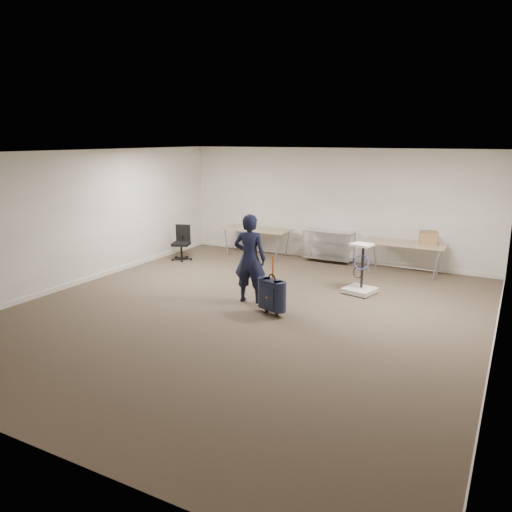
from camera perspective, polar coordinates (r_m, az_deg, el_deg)
The scene contains 10 objects.
ground at distance 8.98m, azimuth -1.07°, elevation -6.41°, with size 9.00×9.00×0.00m, color #45352A.
room_shell at distance 10.13m, azimuth 2.74°, elevation -3.81°, with size 8.00×9.00×9.00m.
folding_table_left at distance 13.04m, azimuth 0.07°, elevation 2.94°, with size 1.80×0.75×0.73m.
folding_table_right at distance 11.78m, azimuth 16.63°, elevation 1.24°, with size 1.80×0.75×0.73m.
wire_shelf at distance 12.56m, azimuth 8.29°, elevation 1.29°, with size 1.22×0.47×0.80m.
person at distance 9.30m, azimuth -0.72°, elevation -0.28°, with size 0.61×0.40×1.69m, color black.
suitcase at distance 8.74m, azimuth 1.83°, elevation -4.47°, with size 0.44×0.33×1.06m.
office_chair at distance 12.84m, azimuth -8.47°, elevation 0.75°, with size 0.53×0.54×0.88m.
equipment_cart at distance 10.16m, azimuth 11.83°, elevation -2.76°, with size 0.66×0.66×1.02m.
cardboard_box at distance 11.74m, azimuth 19.11°, elevation 2.00°, with size 0.38×0.29×0.29m, color #8B6240.
Camera 1 is at (4.13, -7.37, 3.04)m, focal length 35.00 mm.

